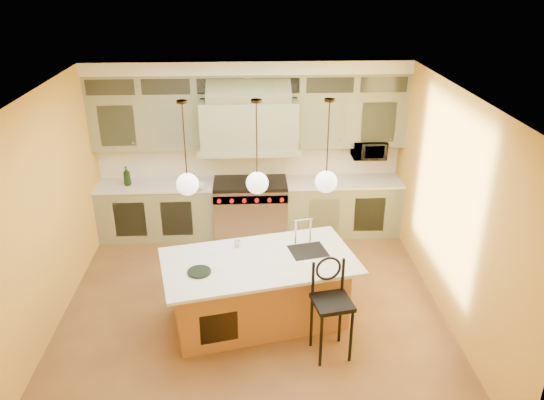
{
  "coord_description": "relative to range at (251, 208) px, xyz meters",
  "views": [
    {
      "loc": [
        -0.02,
        -5.9,
        4.25
      ],
      "look_at": [
        0.29,
        0.7,
        1.27
      ],
      "focal_mm": 35.0,
      "sensor_mm": 36.0,
      "label": 1
    }
  ],
  "objects": [
    {
      "name": "counter_stool",
      "position": [
        0.89,
        -3.05,
        0.21
      ],
      "size": [
        0.5,
        0.5,
        1.21
      ],
      "rotation": [
        0.0,
        0.0,
        0.19
      ],
      "color": "black",
      "rests_on": "floor"
    },
    {
      "name": "oil_bottle_a",
      "position": [
        -1.98,
        -0.01,
        0.61
      ],
      "size": [
        0.13,
        0.14,
        0.32
      ],
      "primitive_type": "imported",
      "rotation": [
        0.0,
        0.0,
        -0.1
      ],
      "color": "black",
      "rests_on": "back_cabinetry"
    },
    {
      "name": "pendant_right",
      "position": [
        0.88,
        -2.39,
        1.46
      ],
      "size": [
        0.26,
        0.26,
        1.11
      ],
      "color": "#2D2319",
      "rests_on": "ceiling"
    },
    {
      "name": "wall_left",
      "position": [
        -2.5,
        -2.14,
        0.96
      ],
      "size": [
        0.0,
        5.0,
        5.0
      ],
      "primitive_type": "plane",
      "rotation": [
        1.57,
        0.0,
        1.57
      ],
      "color": "gold",
      "rests_on": "ground"
    },
    {
      "name": "wall_right",
      "position": [
        2.5,
        -2.14,
        0.96
      ],
      "size": [
        0.0,
        5.0,
        5.0
      ],
      "primitive_type": "plane",
      "rotation": [
        1.57,
        0.0,
        -1.57
      ],
      "color": "gold",
      "rests_on": "ground"
    },
    {
      "name": "wall_back",
      "position": [
        0.0,
        0.36,
        0.96
      ],
      "size": [
        5.0,
        0.0,
        5.0
      ],
      "primitive_type": "plane",
      "rotation": [
        1.57,
        0.0,
        0.0
      ],
      "color": "gold",
      "rests_on": "ground"
    },
    {
      "name": "fruit_bowl",
      "position": [
        -0.84,
        -0.22,
        0.49
      ],
      "size": [
        0.31,
        0.31,
        0.07
      ],
      "primitive_type": "imported",
      "rotation": [
        0.0,
        0.0,
        -0.09
      ],
      "color": "white",
      "rests_on": "back_cabinetry"
    },
    {
      "name": "cup",
      "position": [
        -0.18,
        -2.11,
        0.48
      ],
      "size": [
        0.1,
        0.1,
        0.09
      ],
      "primitive_type": "imported",
      "rotation": [
        0.0,
        0.0,
        -0.03
      ],
      "color": "silver",
      "rests_on": "kitchen_island"
    },
    {
      "name": "pendant_left",
      "position": [
        -0.72,
        -2.39,
        1.46
      ],
      "size": [
        0.26,
        0.26,
        1.11
      ],
      "color": "#2D2319",
      "rests_on": "ceiling"
    },
    {
      "name": "ceiling",
      "position": [
        0.0,
        -2.14,
        2.41
      ],
      "size": [
        5.0,
        5.0,
        0.0
      ],
      "primitive_type": "plane",
      "rotation": [
        3.14,
        0.0,
        0.0
      ],
      "color": "white",
      "rests_on": "wall_back"
    },
    {
      "name": "oil_bottle_b",
      "position": [
        -0.9,
        0.0,
        0.54
      ],
      "size": [
        0.08,
        0.08,
        0.18
      ],
      "primitive_type": "imported",
      "rotation": [
        0.0,
        0.0,
        0.03
      ],
      "color": "black",
      "rests_on": "back_cabinetry"
    },
    {
      "name": "floor",
      "position": [
        0.0,
        -2.14,
        -0.49
      ],
      "size": [
        5.0,
        5.0,
        0.0
      ],
      "primitive_type": "plane",
      "color": "brown",
      "rests_on": "ground"
    },
    {
      "name": "back_cabinetry",
      "position": [
        0.0,
        0.09,
        0.94
      ],
      "size": [
        5.0,
        0.77,
        2.9
      ],
      "color": "gray",
      "rests_on": "floor"
    },
    {
      "name": "pendant_center",
      "position": [
        0.08,
        -2.39,
        1.46
      ],
      "size": [
        0.26,
        0.26,
        1.11
      ],
      "color": "#2D2319",
      "rests_on": "ceiling"
    },
    {
      "name": "microwave",
      "position": [
        1.95,
        0.11,
        0.96
      ],
      "size": [
        0.54,
        0.37,
        0.3
      ],
      "primitive_type": "imported",
      "color": "black",
      "rests_on": "back_cabinetry"
    },
    {
      "name": "wall_front",
      "position": [
        0.0,
        -4.64,
        0.96
      ],
      "size": [
        5.0,
        0.0,
        5.0
      ],
      "primitive_type": "plane",
      "rotation": [
        -1.57,
        0.0,
        0.0
      ],
      "color": "gold",
      "rests_on": "ground"
    },
    {
      "name": "range",
      "position": [
        0.0,
        0.0,
        0.0
      ],
      "size": [
        1.2,
        0.74,
        0.96
      ],
      "color": "silver",
      "rests_on": "floor"
    },
    {
      "name": "kitchen_island",
      "position": [
        0.08,
        -2.39,
        -0.01
      ],
      "size": [
        2.56,
        1.73,
        1.35
      ],
      "rotation": [
        0.0,
        0.0,
        0.22
      ],
      "color": "#A5703A",
      "rests_on": "floor"
    }
  ]
}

